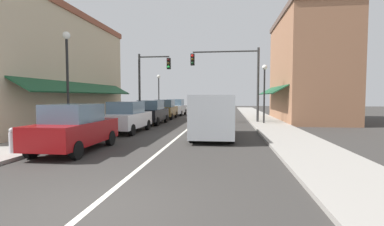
{
  "coord_description": "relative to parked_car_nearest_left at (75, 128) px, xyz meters",
  "views": [
    {
      "loc": [
        2.48,
        -4.57,
        2.05
      ],
      "look_at": [
        0.36,
        12.15,
        1.06
      ],
      "focal_mm": 26.18,
      "sensor_mm": 36.0,
      "label": 1
    }
  ],
  "objects": [
    {
      "name": "ground_plane",
      "position": [
        3.17,
        12.82,
        -0.88
      ],
      "size": [
        80.0,
        80.0,
        0.0
      ],
      "primitive_type": "plane",
      "color": "#33302D"
    },
    {
      "name": "sidewalk_left",
      "position": [
        -2.33,
        12.82,
        -0.82
      ],
      "size": [
        2.6,
        56.0,
        0.12
      ],
      "primitive_type": "cube",
      "color": "gray",
      "rests_on": "ground"
    },
    {
      "name": "sidewalk_right",
      "position": [
        8.67,
        12.82,
        -0.82
      ],
      "size": [
        2.6,
        56.0,
        0.12
      ],
      "primitive_type": "cube",
      "color": "gray",
      "rests_on": "ground"
    },
    {
      "name": "lane_center_stripe",
      "position": [
        3.17,
        12.82,
        -0.88
      ],
      "size": [
        0.14,
        52.0,
        0.01
      ],
      "primitive_type": "cube",
      "color": "silver",
      "rests_on": "ground"
    },
    {
      "name": "storefront_left_block",
      "position": [
        -5.66,
        6.82,
        2.84
      ],
      "size": [
        5.38,
        14.2,
        7.44
      ],
      "color": "#BCAD8E",
      "rests_on": "ground"
    },
    {
      "name": "storefront_right_block",
      "position": [
        12.28,
        14.82,
        3.54
      ],
      "size": [
        5.92,
        10.2,
        8.83
      ],
      "color": "#9E6B4C",
      "rests_on": "ground"
    },
    {
      "name": "parked_car_nearest_left",
      "position": [
        0.0,
        0.0,
        0.0
      ],
      "size": [
        1.8,
        4.11,
        1.77
      ],
      "rotation": [
        0.0,
        0.0,
        0.01
      ],
      "color": "maroon",
      "rests_on": "ground"
    },
    {
      "name": "parked_car_second_left",
      "position": [
        -0.04,
        5.58,
        0.0
      ],
      "size": [
        1.85,
        4.14,
        1.77
      ],
      "rotation": [
        0.0,
        0.0,
        -0.02
      ],
      "color": "silver",
      "rests_on": "ground"
    },
    {
      "name": "parked_car_third_left",
      "position": [
        0.04,
        10.44,
        0.0
      ],
      "size": [
        1.82,
        4.12,
        1.77
      ],
      "rotation": [
        0.0,
        0.0,
        -0.01
      ],
      "color": "black",
      "rests_on": "ground"
    },
    {
      "name": "parked_car_far_left",
      "position": [
        -0.06,
        15.58,
        0.0
      ],
      "size": [
        1.87,
        4.14,
        1.77
      ],
      "rotation": [
        0.0,
        0.0,
        0.03
      ],
      "color": "brown",
      "rests_on": "ground"
    },
    {
      "name": "parked_car_distant_left",
      "position": [
        0.1,
        20.1,
        0.0
      ],
      "size": [
        1.79,
        4.11,
        1.77
      ],
      "rotation": [
        0.0,
        0.0,
        -0.0
      ],
      "color": "#B7BABF",
      "rests_on": "ground"
    },
    {
      "name": "van_in_lane",
      "position": [
        4.94,
        4.16,
        0.27
      ],
      "size": [
        2.08,
        5.22,
        2.12
      ],
      "rotation": [
        0.0,
        0.0,
        0.02
      ],
      "color": "#B2B7BC",
      "rests_on": "ground"
    },
    {
      "name": "traffic_signal_mast_arm",
      "position": [
        6.16,
        12.18,
        3.08
      ],
      "size": [
        5.28,
        0.5,
        5.78
      ],
      "color": "#333333",
      "rests_on": "ground"
    },
    {
      "name": "traffic_signal_left_corner",
      "position": [
        -0.74,
        12.82,
        2.77
      ],
      "size": [
        2.77,
        0.5,
        5.57
      ],
      "color": "#333333",
      "rests_on": "ground"
    },
    {
      "name": "street_lamp_left_near",
      "position": [
        -1.91,
        2.77,
        2.53
      ],
      "size": [
        0.36,
        0.36,
        5.11
      ],
      "color": "black",
      "rests_on": "ground"
    },
    {
      "name": "street_lamp_right_mid",
      "position": [
        8.31,
        11.22,
        2.1
      ],
      "size": [
        0.36,
        0.36,
        4.36
      ],
      "color": "black",
      "rests_on": "ground"
    },
    {
      "name": "street_lamp_left_far",
      "position": [
        -1.68,
        19.65,
        2.11
      ],
      "size": [
        0.36,
        0.36,
        4.38
      ],
      "color": "black",
      "rests_on": "ground"
    },
    {
      "name": "fire_hydrant",
      "position": [
        -1.65,
        -1.1,
        -0.33
      ],
      "size": [
        0.22,
        0.22,
        0.87
      ],
      "color": "#B2B2B7",
      "rests_on": "ground"
    }
  ]
}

